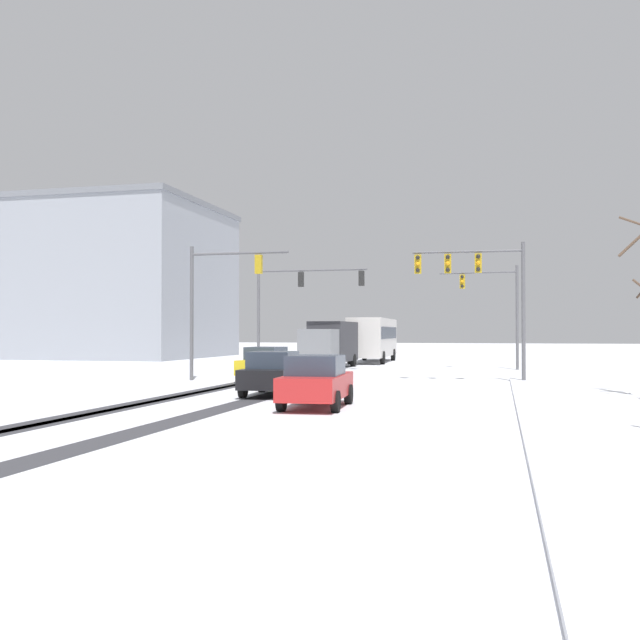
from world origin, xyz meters
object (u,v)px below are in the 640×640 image
object	(u,v)px
car_red_third	(316,381)
box_truck_delivery	(330,343)
traffic_signal_far_left	(296,294)
office_building_far_left_block	(81,282)
traffic_signal_near_right	(478,280)
bus_oncoming	(373,337)
car_yellow_cab_lead	(267,363)
traffic_signal_near_left	(217,290)
traffic_signal_far_right	(496,300)
car_black_second	(274,373)

from	to	relation	value
car_red_third	box_truck_delivery	world-z (taller)	box_truck_delivery
traffic_signal_far_left	office_building_far_left_block	world-z (taller)	office_building_far_left_block
traffic_signal_near_right	bus_oncoming	distance (m)	22.99
car_yellow_cab_lead	traffic_signal_far_left	bearing A→B (deg)	97.18
office_building_far_left_block	traffic_signal_near_right	bearing A→B (deg)	-35.21
traffic_signal_near_right	car_red_third	xyz separation A→B (m)	(-4.54, -12.76, -3.94)
car_yellow_cab_lead	traffic_signal_near_left	bearing A→B (deg)	-161.40
traffic_signal_far_right	bus_oncoming	world-z (taller)	traffic_signal_far_right
car_red_third	bus_oncoming	distance (m)	34.16
traffic_signal_near_left	office_building_far_left_block	world-z (taller)	office_building_far_left_block
traffic_signal_near_left	bus_oncoming	distance (m)	23.43
traffic_signal_far_right	car_red_third	distance (m)	25.76
car_yellow_cab_lead	office_building_far_left_block	distance (m)	39.65
bus_oncoming	box_truck_delivery	bearing A→B (deg)	-96.72
traffic_signal_near_left	bus_oncoming	bearing A→B (deg)	80.97
office_building_far_left_block	traffic_signal_far_right	bearing A→B (deg)	-20.52
bus_oncoming	traffic_signal_far_right	bearing A→B (deg)	-43.78
office_building_far_left_block	car_black_second	bearing A→B (deg)	-49.30
traffic_signal_far_left	bus_oncoming	distance (m)	13.53
car_red_third	box_truck_delivery	bearing A→B (deg)	102.21
traffic_signal_far_right	car_yellow_cab_lead	world-z (taller)	traffic_signal_far_right
office_building_far_left_block	bus_oncoming	bearing A→B (deg)	-10.59
traffic_signal_far_right	car_red_third	size ratio (longest dim) A/B	1.55
traffic_signal_near_left	traffic_signal_far_right	world-z (taller)	same
car_yellow_cab_lead	car_black_second	xyz separation A→B (m)	(2.83, -7.79, 0.00)
car_yellow_cab_lead	office_building_far_left_block	xyz separation A→B (m)	(-27.68, 27.69, 6.27)
box_truck_delivery	car_red_third	bearing A→B (deg)	-77.79
bus_oncoming	car_yellow_cab_lead	bearing A→B (deg)	-93.58
traffic_signal_far_right	bus_oncoming	size ratio (longest dim) A/B	0.59
traffic_signal_near_right	bus_oncoming	bearing A→B (deg)	112.11
car_black_second	office_building_far_left_block	distance (m)	47.21
box_truck_delivery	office_building_far_left_block	size ratio (longest dim) A/B	0.29
traffic_signal_far_right	bus_oncoming	distance (m)	13.14
bus_oncoming	box_truck_delivery	size ratio (longest dim) A/B	1.49
traffic_signal_near_left	office_building_far_left_block	xyz separation A→B (m)	(-25.41, 28.45, 2.72)
box_truck_delivery	traffic_signal_near_right	bearing A→B (deg)	-49.25
box_truck_delivery	car_yellow_cab_lead	bearing A→B (deg)	-91.07
car_black_second	office_building_far_left_block	size ratio (longest dim) A/B	0.16
traffic_signal_near_left	car_red_third	distance (m)	13.80
car_red_third	office_building_far_left_block	distance (m)	51.80
bus_oncoming	office_building_far_left_block	distance (m)	30.01
traffic_signal_far_left	bus_oncoming	size ratio (longest dim) A/B	0.63
bus_oncoming	traffic_signal_near_right	bearing A→B (deg)	-67.89
traffic_signal_far_left	box_truck_delivery	distance (m)	4.62
bus_oncoming	box_truck_delivery	world-z (taller)	bus_oncoming
traffic_signal_near_right	bus_oncoming	xyz separation A→B (m)	(-8.59, 21.14, -2.77)
car_yellow_cab_lead	car_black_second	distance (m)	8.29
traffic_signal_far_right	traffic_signal_far_left	size ratio (longest dim) A/B	0.94
traffic_signal_far_right	car_black_second	distance (m)	22.80
car_red_third	office_building_far_left_block	size ratio (longest dim) A/B	0.16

